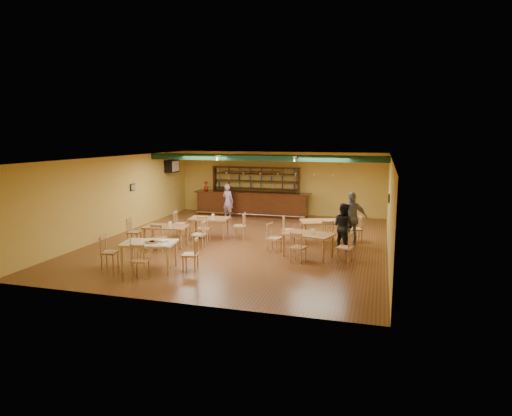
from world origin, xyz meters
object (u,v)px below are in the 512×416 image
(dining_table_c, at_px, (166,236))
(near_table, at_px, (150,256))
(patron_bar, at_px, (228,201))
(dining_table_a, at_px, (209,227))
(dining_table_b, at_px, (322,231))
(bar_counter, at_px, (252,204))
(patron_right_a, at_px, (343,226))
(dining_table_d, at_px, (308,245))

(dining_table_c, height_order, near_table, near_table)
(dining_table_c, distance_m, patron_bar, 5.68)
(dining_table_c, bearing_deg, dining_table_a, 57.19)
(dining_table_b, height_order, dining_table_c, dining_table_b)
(bar_counter, bearing_deg, dining_table_a, -93.54)
(dining_table_c, relative_size, patron_right_a, 0.91)
(bar_counter, relative_size, near_table, 3.79)
(dining_table_b, bearing_deg, bar_counter, 112.37)
(dining_table_a, height_order, dining_table_b, dining_table_b)
(dining_table_d, relative_size, patron_bar, 0.96)
(dining_table_b, bearing_deg, near_table, -152.32)
(dining_table_d, bearing_deg, dining_table_c, -164.78)
(bar_counter, height_order, dining_table_a, bar_counter)
(dining_table_d, bearing_deg, bar_counter, 135.01)
(dining_table_d, bearing_deg, dining_table_b, 100.32)
(dining_table_d, distance_m, near_table, 4.83)
(dining_table_b, distance_m, dining_table_d, 2.10)
(dining_table_b, bearing_deg, dining_table_d, -114.06)
(dining_table_a, distance_m, dining_table_c, 1.98)
(near_table, relative_size, patron_bar, 0.93)
(near_table, bearing_deg, patron_bar, 83.81)
(bar_counter, xyz_separation_m, near_table, (-0.39, -8.99, -0.17))
(near_table, bearing_deg, dining_table_a, 78.80)
(bar_counter, relative_size, dining_table_b, 3.61)
(bar_counter, xyz_separation_m, dining_table_b, (3.90, -4.38, -0.18))
(bar_counter, height_order, dining_table_b, bar_counter)
(dining_table_d, height_order, patron_bar, patron_bar)
(dining_table_c, xyz_separation_m, patron_right_a, (5.86, 1.31, 0.42))
(dining_table_d, height_order, near_table, near_table)
(dining_table_a, relative_size, dining_table_d, 0.95)
(patron_bar, bearing_deg, patron_right_a, 160.67)
(dining_table_a, height_order, patron_bar, patron_bar)
(dining_table_a, xyz_separation_m, patron_right_a, (4.99, -0.48, 0.42))
(dining_table_b, height_order, dining_table_d, dining_table_b)
(bar_counter, bearing_deg, dining_table_b, -48.27)
(dining_table_a, bearing_deg, bar_counter, 80.87)
(dining_table_a, height_order, dining_table_c, dining_table_a)
(dining_table_a, distance_m, dining_table_b, 4.21)
(patron_bar, height_order, patron_right_a, patron_bar)
(bar_counter, relative_size, patron_right_a, 3.57)
(dining_table_d, relative_size, patron_right_a, 0.97)
(dining_table_c, distance_m, near_table, 2.62)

